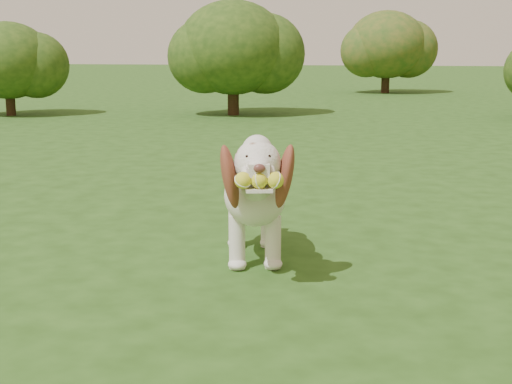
# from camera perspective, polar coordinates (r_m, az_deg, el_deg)

# --- Properties ---
(ground) EXTENTS (80.00, 80.00, 0.00)m
(ground) POSITION_cam_1_polar(r_m,az_deg,el_deg) (3.82, 3.12, -5.16)
(ground) COLOR #214212
(ground) RESTS_ON ground
(dog) EXTENTS (0.52, 1.08, 0.71)m
(dog) POSITION_cam_1_polar(r_m,az_deg,el_deg) (3.64, -0.15, 0.09)
(dog) COLOR silver
(dog) RESTS_ON ground
(shrub_a) EXTENTS (1.45, 1.45, 1.50)m
(shrub_a) POSITION_cam_1_polar(r_m,az_deg,el_deg) (12.28, -19.25, 9.91)
(shrub_a) COLOR #382314
(shrub_a) RESTS_ON ground
(shrub_i) EXTENTS (1.88, 1.88, 1.95)m
(shrub_i) POSITION_cam_1_polar(r_m,az_deg,el_deg) (17.62, 10.41, 11.52)
(shrub_i) COLOR #382314
(shrub_i) RESTS_ON ground
(shrub_b) EXTENTS (1.78, 1.78, 1.84)m
(shrub_b) POSITION_cam_1_polar(r_m,az_deg,el_deg) (11.70, -1.86, 11.46)
(shrub_b) COLOR #382314
(shrub_b) RESTS_ON ground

